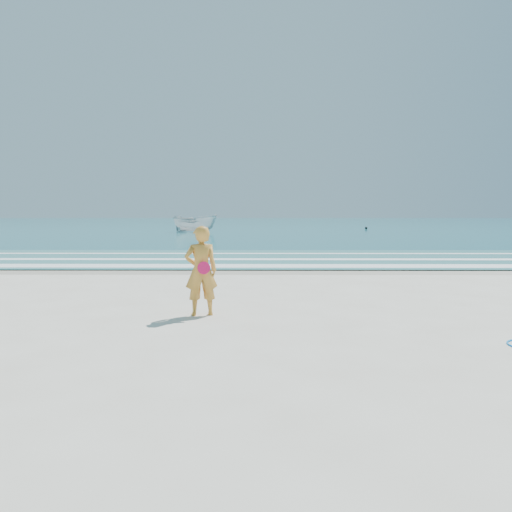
{
  "coord_description": "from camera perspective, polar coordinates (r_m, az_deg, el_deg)",
  "views": [
    {
      "loc": [
        0.21,
        -9.84,
        2.2
      ],
      "look_at": [
        0.11,
        4.0,
        1.0
      ],
      "focal_mm": 35.0,
      "sensor_mm": 36.0,
      "label": 1
    }
  ],
  "objects": [
    {
      "name": "boat",
      "position": [
        57.02,
        -6.98,
        3.75
      ],
      "size": [
        5.45,
        2.91,
        2.0
      ],
      "primitive_type": "imported",
      "rotation": [
        0.0,
        0.0,
        1.38
      ],
      "color": "silver",
      "rests_on": "ocean"
    },
    {
      "name": "woman",
      "position": [
        10.73,
        -6.29,
        -1.69
      ],
      "size": [
        0.79,
        0.61,
        1.92
      ],
      "color": "orange",
      "rests_on": "ground"
    },
    {
      "name": "foam_mid",
      "position": [
        23.14,
        -0.11,
        -0.37
      ],
      "size": [
        400.0,
        0.9,
        0.01
      ],
      "primitive_type": "cube",
      "color": "white",
      "rests_on": "shallow"
    },
    {
      "name": "foam_near",
      "position": [
        20.26,
        -0.18,
        -1.13
      ],
      "size": [
        400.0,
        1.4,
        0.01
      ],
      "primitive_type": "cube",
      "color": "white",
      "rests_on": "shallow"
    },
    {
      "name": "shallow",
      "position": [
        23.94,
        -0.09,
        -0.21
      ],
      "size": [
        400.0,
        10.0,
        0.01
      ],
      "primitive_type": "cube",
      "color": "#59B7AD",
      "rests_on": "ocean"
    },
    {
      "name": "foam_far",
      "position": [
        26.43,
        -0.04,
        0.29
      ],
      "size": [
        400.0,
        0.6,
        0.01
      ],
      "primitive_type": "cube",
      "color": "white",
      "rests_on": "shallow"
    },
    {
      "name": "ocean",
      "position": [
        114.86,
        0.31,
        3.86
      ],
      "size": [
        400.0,
        190.0,
        0.04
      ],
      "primitive_type": "cube",
      "color": "#19727F",
      "rests_on": "ground"
    },
    {
      "name": "wet_sand",
      "position": [
        18.97,
        -0.22,
        -1.7
      ],
      "size": [
        400.0,
        2.4,
        0.0
      ],
      "primitive_type": "cube",
      "color": "#B2A893",
      "rests_on": "ground"
    },
    {
      "name": "buoy",
      "position": [
        67.71,
        12.48,
        3.15
      ],
      "size": [
        0.34,
        0.34,
        0.34
      ],
      "primitive_type": "sphere",
      "color": "black",
      "rests_on": "ocean"
    },
    {
      "name": "ground",
      "position": [
        10.09,
        -0.8,
        -7.64
      ],
      "size": [
        400.0,
        400.0,
        0.0
      ],
      "primitive_type": "plane",
      "color": "silver",
      "rests_on": "ground"
    }
  ]
}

